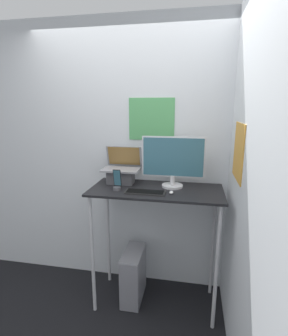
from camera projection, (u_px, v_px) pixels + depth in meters
ground_plane at (150, 322)px, 2.25m from camera, size 12.00×12.00×0.00m
wall_back at (162, 160)px, 2.52m from camera, size 6.00×0.06×2.60m
wall_side_right at (243, 181)px, 1.83m from camera, size 0.06×6.00×2.60m
desk at (156, 206)px, 2.27m from camera, size 1.13×0.52×1.12m
laptop at (121, 173)px, 2.40m from camera, size 0.34×0.26×0.33m
monitor at (173, 162)px, 2.24m from camera, size 0.54×0.18×0.44m
keyboard at (145, 192)px, 2.13m from camera, size 0.33×0.12×0.02m
mouse at (171, 192)px, 2.11m from camera, size 0.03×0.05×0.02m
cell_phone at (117, 184)px, 2.20m from camera, size 0.07×0.07×0.18m
computer_tower at (133, 275)px, 2.49m from camera, size 0.17×0.39×0.49m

